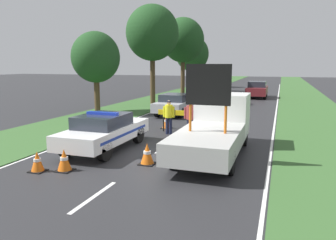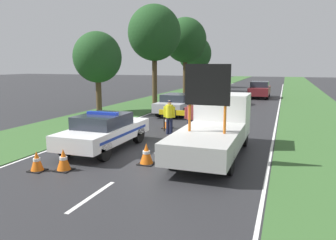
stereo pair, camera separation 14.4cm
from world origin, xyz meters
The scene contains 21 objects.
ground_plane centered at (0.00, 0.00, 0.00)m, with size 160.00×160.00×0.00m, color #28282B.
lane_markings centered at (0.00, 14.95, 0.00)m, with size 8.25×63.16×0.01m.
grass_verge_left centered at (-6.46, 20.00, 0.01)m, with size 4.57×120.00×0.03m.
grass_verge_right centered at (6.46, 20.00, 0.01)m, with size 4.57×120.00×0.03m.
police_car centered at (-2.09, -0.47, 0.74)m, with size 1.81×4.64×1.50m.
work_truck centered at (2.09, 0.45, 1.01)m, with size 2.03×5.86×3.31m.
road_barrier centered at (-0.04, 3.60, 0.89)m, with size 2.69×0.08×1.08m.
police_officer centered at (-0.65, 3.04, 0.96)m, with size 0.58×0.37×1.61m.
pedestrian_civilian centered at (0.48, 2.75, 0.97)m, with size 0.59×0.38×1.66m.
traffic_cone_near_police centered at (0.22, -1.71, 0.35)m, with size 0.52×0.52×0.71m.
traffic_cone_centre_front centered at (-2.71, -3.53, 0.32)m, with size 0.47×0.47×0.64m.
traffic_cone_near_truck centered at (-1.22, 4.31, 0.35)m, with size 0.51×0.51×0.71m.
traffic_cone_behind_barrier centered at (-1.96, -3.20, 0.35)m, with size 0.51×0.51×0.70m.
queued_car_sedan_silver centered at (-2.26, 9.06, 0.72)m, with size 1.82×4.38×1.37m.
queued_car_sedan_black centered at (-2.14, 15.54, 0.73)m, with size 1.89×4.08×1.40m.
queued_car_wagon_maroon centered at (2.06, 22.14, 0.82)m, with size 1.88×4.62×1.62m.
roadside_tree_near_left centered at (-6.03, 27.38, 4.50)m, with size 3.97×3.97×6.61m.
roadside_tree_near_right centered at (-5.81, 13.96, 5.77)m, with size 4.29×4.29×8.05m.
roadside_tree_mid_left centered at (-7.57, 34.51, 5.08)m, with size 3.72×3.72×7.07m.
roadside_tree_mid_right centered at (-7.48, 7.93, 3.73)m, with size 3.22×3.22×5.45m.
roadside_tree_far_left centered at (-4.90, 19.66, 5.56)m, with size 4.08×4.08×7.73m.
Camera 1 is at (4.31, -11.44, 3.30)m, focal length 35.00 mm.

